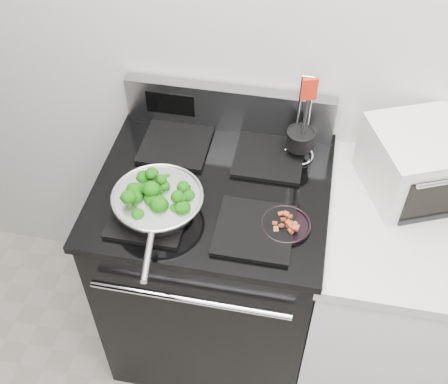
% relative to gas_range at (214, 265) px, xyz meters
% --- Properties ---
extents(back_wall, '(4.00, 0.02, 2.70)m').
position_rel_gas_range_xyz_m(back_wall, '(0.30, 0.34, 0.86)').
color(back_wall, '#B3B0AA').
rests_on(back_wall, ground).
extents(gas_range, '(0.79, 0.69, 1.13)m').
position_rel_gas_range_xyz_m(gas_range, '(0.00, 0.00, 0.00)').
color(gas_range, black).
rests_on(gas_range, floor).
extents(counter, '(0.62, 0.68, 0.92)m').
position_rel_gas_range_xyz_m(counter, '(0.68, -0.00, -0.03)').
color(counter, white).
rests_on(counter, floor).
extents(skillet, '(0.29, 0.46, 0.06)m').
position_rel_gas_range_xyz_m(skillet, '(-0.14, -0.15, 0.51)').
color(skillet, silver).
rests_on(skillet, gas_range).
extents(broccoli_pile, '(0.23, 0.23, 0.08)m').
position_rel_gas_range_xyz_m(broccoli_pile, '(-0.15, -0.15, 0.53)').
color(broccoli_pile, '#073404').
rests_on(broccoli_pile, skillet).
extents(bacon_plate, '(0.16, 0.16, 0.04)m').
position_rel_gas_range_xyz_m(bacon_plate, '(0.26, -0.13, 0.48)').
color(bacon_plate, black).
rests_on(bacon_plate, gas_range).
extents(utensil_holder, '(0.11, 0.11, 0.34)m').
position_rel_gas_range_xyz_m(utensil_holder, '(0.27, 0.20, 0.52)').
color(utensil_holder, silver).
rests_on(utensil_holder, gas_range).
extents(toaster_oven, '(0.49, 0.44, 0.23)m').
position_rel_gas_range_xyz_m(toaster_oven, '(0.71, 0.17, 0.55)').
color(toaster_oven, silver).
rests_on(toaster_oven, counter).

